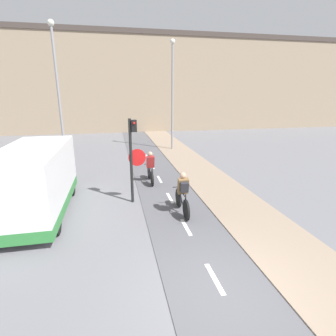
# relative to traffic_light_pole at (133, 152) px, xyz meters

# --- Properties ---
(ground_plane) EXTENTS (120.00, 120.00, 0.00)m
(ground_plane) POSITION_rel_traffic_light_pole_xyz_m (1.45, -5.46, -2.04)
(ground_plane) COLOR slate
(bike_lane) EXTENTS (2.43, 60.00, 0.02)m
(bike_lane) POSITION_rel_traffic_light_pole_xyz_m (1.45, -5.46, -2.03)
(bike_lane) COLOR #56565B
(bike_lane) RESTS_ON ground_plane
(sidewalk_strip) EXTENTS (2.40, 60.00, 0.05)m
(sidewalk_strip) POSITION_rel_traffic_light_pole_xyz_m (3.87, -5.46, -2.01)
(sidewalk_strip) COLOR gray
(sidewalk_strip) RESTS_ON ground_plane
(building_row_background) EXTENTS (60.00, 5.20, 10.53)m
(building_row_background) POSITION_rel_traffic_light_pole_xyz_m (1.45, 22.01, 3.24)
(building_row_background) COLOR gray
(building_row_background) RESTS_ON ground_plane
(traffic_light_pole) EXTENTS (0.67, 0.25, 3.30)m
(traffic_light_pole) POSITION_rel_traffic_light_pole_xyz_m (0.00, 0.00, 0.00)
(traffic_light_pole) COLOR black
(traffic_light_pole) RESTS_ON ground_plane
(street_lamp_far) EXTENTS (0.36, 0.36, 8.02)m
(street_lamp_far) POSITION_rel_traffic_light_pole_xyz_m (-3.68, 6.80, 2.77)
(street_lamp_far) COLOR gray
(street_lamp_far) RESTS_ON ground_plane
(street_lamp_sidewalk) EXTENTS (0.36, 0.36, 7.86)m
(street_lamp_sidewalk) POSITION_rel_traffic_light_pole_xyz_m (3.70, 9.71, 2.68)
(street_lamp_sidewalk) COLOR gray
(street_lamp_sidewalk) RESTS_ON ground_plane
(cyclist_near) EXTENTS (0.46, 1.83, 1.55)m
(cyclist_near) POSITION_rel_traffic_light_pole_xyz_m (1.60, -1.43, -1.31)
(cyclist_near) COLOR black
(cyclist_near) RESTS_ON ground_plane
(cyclist_far) EXTENTS (0.46, 1.79, 1.54)m
(cyclist_far) POSITION_rel_traffic_light_pole_xyz_m (0.95, 2.21, -1.36)
(cyclist_far) COLOR black
(cyclist_far) RESTS_ON ground_plane
(van) EXTENTS (1.99, 5.14, 2.42)m
(van) POSITION_rel_traffic_light_pole_xyz_m (-3.45, -0.38, -0.85)
(van) COLOR white
(van) RESTS_ON ground_plane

